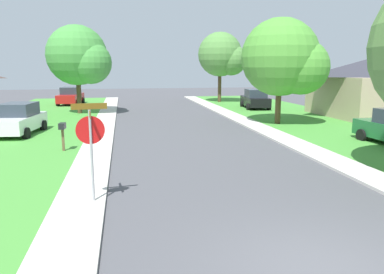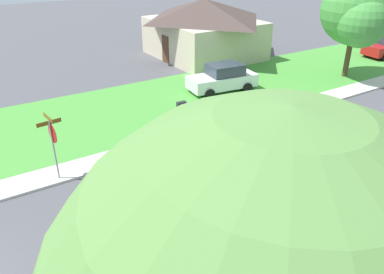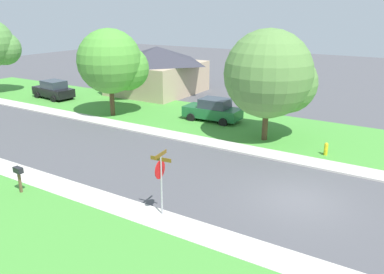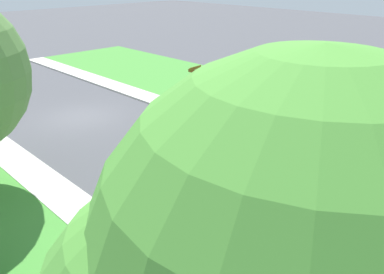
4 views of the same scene
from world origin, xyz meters
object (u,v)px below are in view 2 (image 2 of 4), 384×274
(stop_sign_far_corner, at_px, (53,137))
(mailbox, at_px, (182,107))
(tree_across_left, at_px, (358,13))
(house_left_setback, at_px, (204,27))
(car_white_kerbside_mid, at_px, (223,78))

(stop_sign_far_corner, relative_size, mailbox, 2.11)
(mailbox, bearing_deg, tree_across_left, 92.10)
(stop_sign_far_corner, height_order, house_left_setback, house_left_setback)
(mailbox, bearing_deg, stop_sign_far_corner, -75.23)
(stop_sign_far_corner, xyz_separation_m, house_left_setback, (-12.53, 15.28, 0.49))
(house_left_setback, xyz_separation_m, mailbox, (10.77, -8.61, -1.37))
(stop_sign_far_corner, bearing_deg, house_left_setback, 129.36)
(stop_sign_far_corner, bearing_deg, tree_across_left, 96.33)
(mailbox, bearing_deg, car_white_kerbside_mid, 122.13)
(house_left_setback, bearing_deg, stop_sign_far_corner, -50.64)
(stop_sign_far_corner, height_order, mailbox, stop_sign_far_corner)
(stop_sign_far_corner, bearing_deg, car_white_kerbside_mid, 112.63)
(house_left_setback, height_order, mailbox, house_left_setback)
(car_white_kerbside_mid, bearing_deg, mailbox, -57.87)
(car_white_kerbside_mid, xyz_separation_m, tree_across_left, (2.54, 8.84, 3.56))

